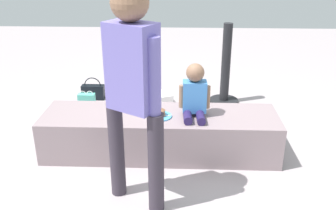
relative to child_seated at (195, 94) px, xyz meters
name	(u,v)px	position (x,y,z in m)	size (l,w,h in m)	color
ground_plane	(160,152)	(-0.31, 0.02, -0.61)	(12.00, 12.00, 0.00)	#A99DA0
concrete_ledge	(160,133)	(-0.31, 0.02, -0.41)	(2.16, 0.59, 0.39)	gray
child_seated	(195,94)	(0.00, 0.00, 0.00)	(0.28, 0.32, 0.48)	#271C4F
adult_standing	(133,81)	(-0.44, -0.73, 0.36)	(0.43, 0.34, 1.61)	#342D38
cake_plate	(159,115)	(-0.31, -0.04, -0.19)	(0.22, 0.22, 0.07)	#4CA5D8
gift_bag	(87,105)	(-1.19, 0.80, -0.47)	(0.19, 0.09, 0.31)	#59C6B2
railing_post	(225,75)	(0.41, 1.28, -0.24)	(0.36, 0.36, 0.99)	black
water_bottle_near_gift	(132,111)	(-0.67, 0.73, -0.50)	(0.07, 0.07, 0.23)	silver
party_cup_red	(106,124)	(-0.93, 0.49, -0.55)	(0.07, 0.07, 0.10)	red
cake_box_white	(159,98)	(-0.39, 1.25, -0.55)	(0.28, 0.27, 0.12)	white
handbag_black_leather	(93,92)	(-1.25, 1.33, -0.51)	(0.28, 0.11, 0.29)	black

